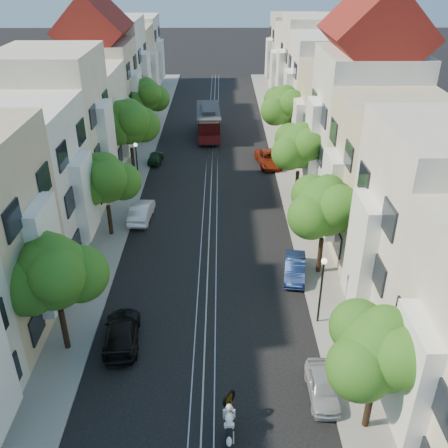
{
  "coord_description": "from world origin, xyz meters",
  "views": [
    {
      "loc": [
        0.9,
        -17.95,
        18.38
      ],
      "look_at": [
        1.08,
        11.6,
        2.2
      ],
      "focal_mm": 40.0,
      "sensor_mm": 36.0,
      "label": 1
    }
  ],
  "objects_px": {
    "tree_e_b": "(326,208)",
    "parked_car_w_mid": "(141,211)",
    "tree_e_a": "(381,351)",
    "lamp_east": "(322,281)",
    "tree_e_d": "(285,107)",
    "tree_w_b": "(106,180)",
    "parked_car_w_near": "(122,333)",
    "cable_car": "(208,120)",
    "tree_w_a": "(55,274)",
    "parked_car_e_mid": "(295,268)",
    "tree_e_c": "(300,147)",
    "tree_w_c": "(130,123)",
    "lamp_west": "(137,159)",
    "sportbike_rider": "(229,418)",
    "parked_car_e_near": "(322,387)",
    "parked_car_w_far": "(155,157)",
    "parked_car_e_far": "(269,159)"
  },
  "relations": [
    {
      "from": "parked_car_e_far",
      "to": "parked_car_w_far",
      "type": "xyz_separation_m",
      "value": [
        -11.2,
        0.82,
        -0.11
      ]
    },
    {
      "from": "tree_e_b",
      "to": "parked_car_w_mid",
      "type": "height_order",
      "value": "tree_e_b"
    },
    {
      "from": "parked_car_e_near",
      "to": "cable_car",
      "type": "bearing_deg",
      "value": 99.04
    },
    {
      "from": "tree_w_b",
      "to": "parked_car_e_mid",
      "type": "bearing_deg",
      "value": -22.79
    },
    {
      "from": "tree_w_b",
      "to": "parked_car_e_near",
      "type": "distance_m",
      "value": 20.21
    },
    {
      "from": "tree_e_a",
      "to": "lamp_east",
      "type": "height_order",
      "value": "tree_e_a"
    },
    {
      "from": "tree_w_a",
      "to": "parked_car_w_mid",
      "type": "distance_m",
      "value": 15.14
    },
    {
      "from": "tree_w_b",
      "to": "parked_car_e_far",
      "type": "distance_m",
      "value": 19.06
    },
    {
      "from": "tree_e_c",
      "to": "tree_e_d",
      "type": "relative_size",
      "value": 0.95
    },
    {
      "from": "tree_e_a",
      "to": "parked_car_w_far",
      "type": "distance_m",
      "value": 34.23
    },
    {
      "from": "tree_w_c",
      "to": "parked_car_w_far",
      "type": "height_order",
      "value": "tree_w_c"
    },
    {
      "from": "tree_e_d",
      "to": "tree_w_a",
      "type": "xyz_separation_m",
      "value": [
        -14.4,
        -29.0,
        -0.13
      ]
    },
    {
      "from": "tree_e_b",
      "to": "tree_e_c",
      "type": "distance_m",
      "value": 11.0
    },
    {
      "from": "tree_w_a",
      "to": "tree_w_b",
      "type": "distance_m",
      "value": 12.0
    },
    {
      "from": "tree_w_b",
      "to": "parked_car_e_mid",
      "type": "relative_size",
      "value": 1.7
    },
    {
      "from": "cable_car",
      "to": "parked_car_e_mid",
      "type": "bearing_deg",
      "value": -80.07
    },
    {
      "from": "parked_car_w_near",
      "to": "parked_car_w_mid",
      "type": "distance_m",
      "value": 13.99
    },
    {
      "from": "tree_e_d",
      "to": "sportbike_rider",
      "type": "xyz_separation_m",
      "value": [
        -6.06,
        -34.29,
        -3.92
      ]
    },
    {
      "from": "tree_w_c",
      "to": "lamp_east",
      "type": "bearing_deg",
      "value": -57.35
    },
    {
      "from": "parked_car_w_far",
      "to": "cable_car",
      "type": "bearing_deg",
      "value": -120.73
    },
    {
      "from": "tree_w_a",
      "to": "parked_car_e_mid",
      "type": "height_order",
      "value": "tree_w_a"
    },
    {
      "from": "lamp_east",
      "to": "cable_car",
      "type": "height_order",
      "value": "lamp_east"
    },
    {
      "from": "tree_e_d",
      "to": "tree_e_a",
      "type": "bearing_deg",
      "value": -90.0
    },
    {
      "from": "tree_e_b",
      "to": "cable_car",
      "type": "height_order",
      "value": "tree_e_b"
    },
    {
      "from": "tree_w_a",
      "to": "parked_car_e_near",
      "type": "bearing_deg",
      "value": -14.19
    },
    {
      "from": "tree_w_b",
      "to": "lamp_east",
      "type": "distance_m",
      "value": 16.81
    },
    {
      "from": "tree_w_c",
      "to": "lamp_west",
      "type": "distance_m",
      "value": 3.81
    },
    {
      "from": "tree_e_b",
      "to": "tree_w_b",
      "type": "height_order",
      "value": "tree_e_b"
    },
    {
      "from": "parked_car_w_far",
      "to": "tree_w_a",
      "type": "bearing_deg",
      "value": 88.69
    },
    {
      "from": "tree_w_b",
      "to": "cable_car",
      "type": "relative_size",
      "value": 0.77
    },
    {
      "from": "tree_e_d",
      "to": "tree_w_b",
      "type": "height_order",
      "value": "tree_e_d"
    },
    {
      "from": "tree_w_c",
      "to": "lamp_west",
      "type": "height_order",
      "value": "tree_w_c"
    },
    {
      "from": "tree_w_c",
      "to": "lamp_east",
      "type": "relative_size",
      "value": 1.71
    },
    {
      "from": "tree_w_b",
      "to": "tree_w_c",
      "type": "bearing_deg",
      "value": 90.0
    },
    {
      "from": "lamp_east",
      "to": "parked_car_e_far",
      "type": "distance_m",
      "value": 23.76
    },
    {
      "from": "tree_e_d",
      "to": "parked_car_w_near",
      "type": "height_order",
      "value": "tree_e_d"
    },
    {
      "from": "tree_e_a",
      "to": "tree_e_c",
      "type": "height_order",
      "value": "tree_e_c"
    },
    {
      "from": "parked_car_e_mid",
      "to": "parked_car_w_far",
      "type": "bearing_deg",
      "value": 127.38
    },
    {
      "from": "tree_e_a",
      "to": "tree_e_d",
      "type": "relative_size",
      "value": 0.92
    },
    {
      "from": "parked_car_w_far",
      "to": "lamp_west",
      "type": "bearing_deg",
      "value": 85.83
    },
    {
      "from": "parked_car_w_mid",
      "to": "lamp_west",
      "type": "bearing_deg",
      "value": -76.46
    },
    {
      "from": "tree_e_d",
      "to": "parked_car_e_far",
      "type": "height_order",
      "value": "tree_e_d"
    },
    {
      "from": "lamp_east",
      "to": "parked_car_e_near",
      "type": "bearing_deg",
      "value": -97.6
    },
    {
      "from": "tree_e_a",
      "to": "tree_w_c",
      "type": "relative_size",
      "value": 0.88
    },
    {
      "from": "lamp_east",
      "to": "lamp_west",
      "type": "distance_m",
      "value": 21.97
    },
    {
      "from": "sportbike_rider",
      "to": "parked_car_w_near",
      "type": "distance_m",
      "value": 8.08
    },
    {
      "from": "lamp_west",
      "to": "sportbike_rider",
      "type": "distance_m",
      "value": 26.47
    },
    {
      "from": "tree_e_a",
      "to": "tree_e_b",
      "type": "relative_size",
      "value": 0.94
    },
    {
      "from": "parked_car_e_near",
      "to": "parked_car_w_near",
      "type": "height_order",
      "value": "parked_car_w_near"
    },
    {
      "from": "tree_e_c",
      "to": "parked_car_w_mid",
      "type": "distance_m",
      "value": 13.62
    }
  ]
}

